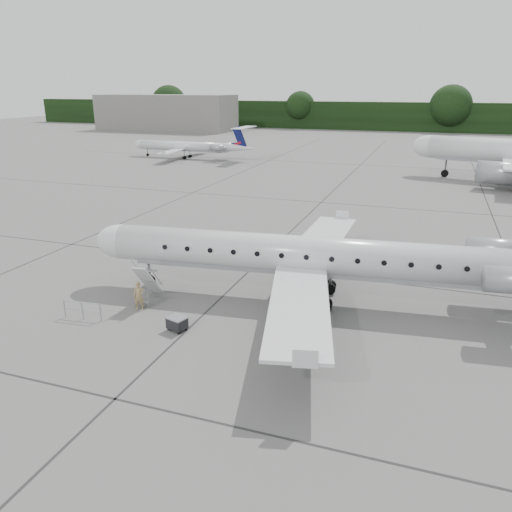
% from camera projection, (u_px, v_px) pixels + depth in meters
% --- Properties ---
extents(ground, '(320.00, 320.00, 0.00)m').
position_uv_depth(ground, '(310.00, 322.00, 27.05)').
color(ground, slate).
rests_on(ground, ground).
extents(treeline, '(260.00, 4.00, 8.00)m').
position_uv_depth(treeline, '(419.00, 117.00, 141.80)').
color(treeline, black).
rests_on(treeline, ground).
extents(terminal_building, '(40.00, 14.00, 10.00)m').
position_uv_depth(terminal_building, '(166.00, 113.00, 145.75)').
color(terminal_building, slate).
rests_on(terminal_building, ground).
extents(main_regional_jet, '(32.98, 25.45, 7.85)m').
position_uv_depth(main_regional_jet, '(312.00, 237.00, 28.67)').
color(main_regional_jet, silver).
rests_on(main_regional_jet, ground).
extents(airstair, '(1.10, 2.31, 2.46)m').
position_uv_depth(airstair, '(148.00, 281.00, 29.42)').
color(airstair, silver).
rests_on(airstair, ground).
extents(passenger, '(0.73, 0.63, 1.69)m').
position_uv_depth(passenger, '(139.00, 296.00, 28.37)').
color(passenger, '#998153').
rests_on(passenger, ground).
extents(safety_railing, '(2.20, 0.31, 1.00)m').
position_uv_depth(safety_railing, '(82.00, 311.00, 27.30)').
color(safety_railing, gray).
rests_on(safety_railing, ground).
extents(baggage_cart, '(1.10, 0.98, 0.80)m').
position_uv_depth(baggage_cart, '(177.00, 323.00, 26.09)').
color(baggage_cart, black).
rests_on(baggage_cart, ground).
extents(bg_regional_left, '(22.54, 16.48, 5.81)m').
position_uv_depth(bg_regional_left, '(183.00, 142.00, 88.63)').
color(bg_regional_left, silver).
rests_on(bg_regional_left, ground).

